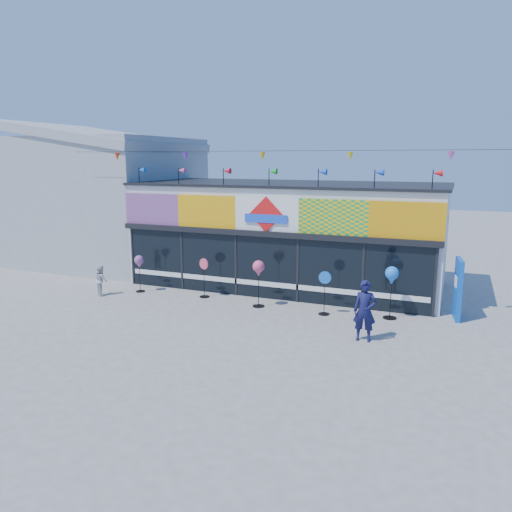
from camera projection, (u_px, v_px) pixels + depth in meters
The scene contains 11 objects.
ground at pixel (226, 327), 15.23m from camera, with size 80.00×80.00×0.00m, color slate.
kite_shop at pixel (289, 234), 20.23m from camera, with size 16.00×5.70×5.31m.
neighbour_building at pixel (104, 196), 24.66m from camera, with size 8.18×7.20×6.87m.
blue_sign at pixel (458, 289), 15.83m from camera, with size 0.27×0.98×1.95m.
spinner_0 at pixel (139, 263), 19.01m from camera, with size 0.36×0.36×1.42m.
spinner_1 at pixel (204, 277), 18.33m from camera, with size 0.40×0.37×1.46m.
spinner_2 at pixel (259, 270), 17.05m from camera, with size 0.41×0.41×1.63m.
spinner_3 at pixel (325, 292), 16.28m from camera, with size 0.41×0.37×1.45m.
spinner_4 at pixel (392, 277), 15.76m from camera, with size 0.43×0.43×1.71m.
adult_man at pixel (365, 311), 13.92m from camera, with size 0.63×0.42×1.74m, color #14143F.
child at pixel (101, 280), 18.68m from camera, with size 0.55×0.32×1.13m, color silver.
Camera 1 is at (6.31, -13.11, 5.06)m, focal length 35.00 mm.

